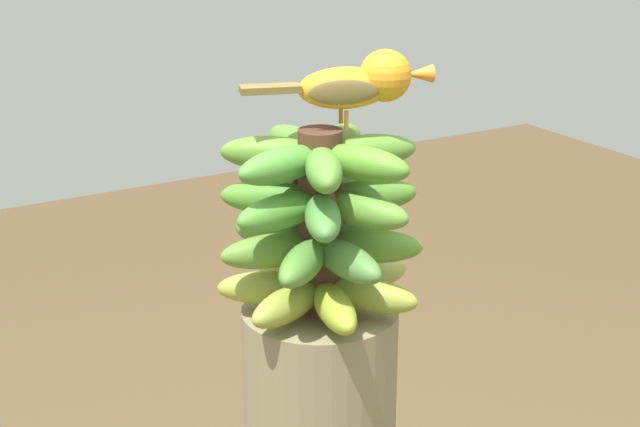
% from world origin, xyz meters
% --- Properties ---
extents(banana_bunch, '(0.24, 0.25, 0.22)m').
position_xyz_m(banana_bunch, '(0.00, 0.00, 1.26)').
color(banana_bunch, '#4C2D1E').
rests_on(banana_bunch, banana_tree).
extents(perched_bird, '(0.22, 0.09, 0.09)m').
position_xyz_m(perched_bird, '(-0.05, 0.01, 1.42)').
color(perched_bird, '#C68933').
rests_on(perched_bird, banana_bunch).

